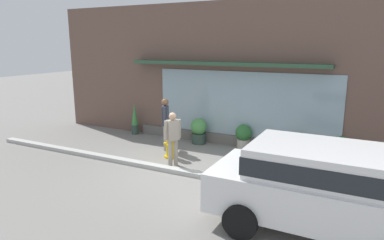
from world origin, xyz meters
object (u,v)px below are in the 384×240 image
object	(u,v)px
parked_car_white	(322,185)
potted_plant_window_right	(135,119)
pedestrian_with_handbag	(165,120)
potted_plant_corner_tall	(342,147)
potted_plant_by_entrance	(199,130)
fire_hydrant	(170,143)
pedestrian_passerby	(173,135)
potted_plant_trailing_edge	(298,145)
potted_plant_low_front	(244,135)

from	to	relation	value
parked_car_white	potted_plant_window_right	size ratio (longest dim) A/B	3.45
pedestrian_with_handbag	potted_plant_corner_tall	distance (m)	5.49
potted_plant_window_right	potted_plant_by_entrance	world-z (taller)	potted_plant_window_right
fire_hydrant	parked_car_white	size ratio (longest dim) A/B	0.22
fire_hydrant	potted_plant_by_entrance	distance (m)	1.78
parked_car_white	pedestrian_passerby	bearing A→B (deg)	156.99
pedestrian_with_handbag	fire_hydrant	bearing A→B (deg)	-165.00
potted_plant_trailing_edge	potted_plant_low_front	bearing A→B (deg)	176.19
pedestrian_with_handbag	parked_car_white	bearing A→B (deg)	-146.42
pedestrian_passerby	fire_hydrant	bearing A→B (deg)	72.08
fire_hydrant	potted_plant_low_front	bearing A→B (deg)	48.50
pedestrian_passerby	parked_car_white	bearing A→B (deg)	-77.79
potted_plant_by_entrance	pedestrian_passerby	bearing A→B (deg)	-82.21
pedestrian_passerby	potted_plant_low_front	distance (m)	2.88
potted_plant_window_right	potted_plant_corner_tall	bearing A→B (deg)	1.80
pedestrian_with_handbag	potted_plant_window_right	world-z (taller)	pedestrian_with_handbag
pedestrian_with_handbag	parked_car_white	size ratio (longest dim) A/B	0.41
parked_car_white	potted_plant_window_right	world-z (taller)	parked_car_white
fire_hydrant	potted_plant_trailing_edge	distance (m)	3.96
pedestrian_passerby	potted_plant_window_right	bearing A→B (deg)	87.66
fire_hydrant	pedestrian_passerby	bearing A→B (deg)	-53.88
pedestrian_passerby	potted_plant_corner_tall	size ratio (longest dim) A/B	2.11
potted_plant_trailing_edge	potted_plant_by_entrance	world-z (taller)	potted_plant_by_entrance
potted_plant_by_entrance	potted_plant_corner_tall	distance (m)	4.63
potted_plant_low_front	potted_plant_corner_tall	world-z (taller)	potted_plant_low_front
pedestrian_with_handbag	parked_car_white	xyz separation A→B (m)	(5.17, -3.07, -0.08)
potted_plant_window_right	pedestrian_passerby	bearing A→B (deg)	-38.30
parked_car_white	potted_plant_window_right	xyz separation A→B (m)	(-7.31, 4.30, -0.34)
fire_hydrant	parked_car_white	bearing A→B (deg)	-27.90
fire_hydrant	potted_plant_trailing_edge	bearing A→B (deg)	27.24
parked_car_white	potted_plant_corner_tall	bearing A→B (deg)	89.61
potted_plant_window_right	parked_car_white	bearing A→B (deg)	-30.49
fire_hydrant	potted_plant_corner_tall	size ratio (longest dim) A/B	1.26
fire_hydrant	potted_plant_trailing_edge	world-z (taller)	fire_hydrant
pedestrian_with_handbag	potted_plant_trailing_edge	world-z (taller)	pedestrian_with_handbag
fire_hydrant	pedestrian_with_handbag	size ratio (longest dim) A/B	0.54
pedestrian_passerby	potted_plant_by_entrance	world-z (taller)	pedestrian_passerby
pedestrian_with_handbag	potted_plant_window_right	xyz separation A→B (m)	(-2.13, 1.23, -0.42)
potted_plant_trailing_edge	potted_plant_window_right	xyz separation A→B (m)	(-6.18, 0.03, 0.21)
parked_car_white	potted_plant_trailing_edge	distance (m)	4.45
parked_car_white	potted_plant_by_entrance	distance (m)	6.22
pedestrian_with_handbag	potted_plant_trailing_edge	size ratio (longest dim) A/B	2.42
fire_hydrant	pedestrian_with_handbag	distance (m)	0.97
fire_hydrant	pedestrian_passerby	xyz separation A→B (m)	(0.45, -0.61, 0.44)
potted_plant_trailing_edge	potted_plant_by_entrance	xyz separation A→B (m)	(-3.40, -0.04, 0.10)
potted_plant_trailing_edge	potted_plant_low_front	xyz separation A→B (m)	(-1.81, 0.12, 0.07)
potted_plant_window_right	fire_hydrant	bearing A→B (deg)	-34.69
potted_plant_window_right	potted_plant_corner_tall	world-z (taller)	potted_plant_window_right
potted_plant_corner_tall	potted_plant_by_entrance	bearing A→B (deg)	-176.36
pedestrian_with_handbag	potted_plant_corner_tall	xyz separation A→B (m)	(5.26, 1.46, -0.58)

